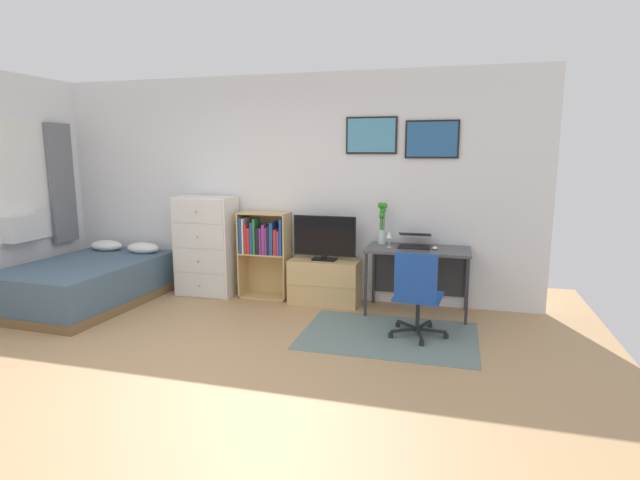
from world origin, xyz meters
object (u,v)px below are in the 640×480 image
at_px(dresser, 207,246).
at_px(bamboo_vase, 382,223).
at_px(bed, 88,282).
at_px(desk, 418,259).
at_px(computer_mouse, 435,248).
at_px(tv_stand, 325,281).
at_px(office_chair, 417,293).
at_px(wine_glass, 389,235).
at_px(television, 324,238).
at_px(laptop, 415,241).
at_px(bookshelf, 264,245).

xyz_separation_m(dresser, bamboo_vase, (2.19, 0.10, 0.36)).
height_order(bed, dresser, dresser).
xyz_separation_m(desk, computer_mouse, (0.18, -0.10, 0.15)).
relative_size(tv_stand, bamboo_vase, 1.72).
distance_m(dresser, office_chair, 2.83).
bearing_deg(desk, bamboo_vase, 166.37).
relative_size(computer_mouse, wine_glass, 0.58).
distance_m(television, desk, 1.10).
distance_m(office_chair, wine_glass, 0.95).
distance_m(desk, computer_mouse, 0.26).
bearing_deg(television, computer_mouse, -4.14).
xyz_separation_m(computer_mouse, bamboo_vase, (-0.61, 0.20, 0.23)).
bearing_deg(bed, computer_mouse, 10.95).
distance_m(bed, computer_mouse, 4.07).
height_order(tv_stand, computer_mouse, computer_mouse).
bearing_deg(bamboo_vase, desk, -13.63).
xyz_separation_m(television, computer_mouse, (1.27, -0.09, -0.03)).
height_order(dresser, laptop, dresser).
relative_size(bookshelf, tv_stand, 1.29).
relative_size(desk, wine_glass, 6.24).
xyz_separation_m(desk, wine_glass, (-0.32, -0.11, 0.27)).
bearing_deg(laptop, dresser, -179.92).
distance_m(dresser, wine_glass, 2.32).
height_order(television, wine_glass, television).
bearing_deg(laptop, tv_stand, -179.98).
distance_m(television, computer_mouse, 1.27).
height_order(tv_stand, laptop, laptop).
relative_size(bed, wine_glass, 10.84).
bearing_deg(computer_mouse, television, 175.86).
distance_m(bed, dresser, 1.44).
height_order(bed, bamboo_vase, bamboo_vase).
xyz_separation_m(tv_stand, laptop, (1.04, 0.01, 0.54)).
height_order(television, laptop, television).
xyz_separation_m(bookshelf, desk, (1.88, -0.06, -0.05)).
bearing_deg(television, dresser, 179.73).
distance_m(bed, bookshelf, 2.13).
bearing_deg(bookshelf, office_chair, -25.72).
height_order(tv_stand, bamboo_vase, bamboo_vase).
relative_size(office_chair, wine_glass, 4.78).
distance_m(tv_stand, desk, 1.14).
xyz_separation_m(bookshelf, tv_stand, (0.79, -0.04, -0.39)).
relative_size(tv_stand, laptop, 2.15).
height_order(bed, television, television).
height_order(dresser, desk, dresser).
xyz_separation_m(bookshelf, bamboo_vase, (1.45, 0.04, 0.33)).
xyz_separation_m(office_chair, laptop, (-0.11, 0.90, 0.34)).
relative_size(bamboo_vase, wine_glass, 2.66).
bearing_deg(computer_mouse, bed, -170.86).
bearing_deg(office_chair, bamboo_vase, 121.65).
distance_m(television, office_chair, 1.48).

